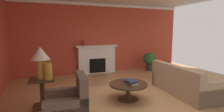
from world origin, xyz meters
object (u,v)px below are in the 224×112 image
fireplace (97,60)px  coffee_table (128,88)px  sofa (183,84)px  potted_plant (149,60)px  side_table (42,91)px  vase_mantel_left (84,43)px  table_lamp (40,56)px  vase_on_side_table (48,71)px  armchair_near_window (68,107)px

fireplace → coffee_table: 3.21m
sofa → potted_plant: (0.79, 2.96, 0.19)m
side_table → vase_mantel_left: vase_mantel_left is taller
potted_plant → side_table: bearing=-151.6°
sofa → table_lamp: table_lamp is taller
side_table → vase_mantel_left: size_ratio=2.75×
vase_mantel_left → vase_on_side_table: bearing=-116.7°
sofa → side_table: (-3.78, 0.49, 0.10)m
armchair_near_window → potted_plant: armchair_near_window is taller
fireplace → coffee_table: size_ratio=1.80×
sofa → side_table: size_ratio=3.09×
fireplace → vase_on_side_table: 3.60m
armchair_near_window → vase_mantel_left: vase_mantel_left is taller
vase_on_side_table → vase_mantel_left: bearing=63.3°
coffee_table → table_lamp: size_ratio=1.33×
table_lamp → vase_mantel_left: (1.62, 2.80, 0.11)m
vase_mantel_left → potted_plant: size_ratio=0.31×
fireplace → vase_on_side_table: bearing=-124.2°
sofa → vase_on_side_table: bearing=174.2°
vase_mantel_left → potted_plant: bearing=-6.4°
coffee_table → vase_mantel_left: size_ratio=3.93×
potted_plant → armchair_near_window: bearing=-140.3°
fireplace → vase_on_side_table: fireplace is taller
sofa → potted_plant: sofa is taller
table_lamp → vase_mantel_left: 3.24m
side_table → potted_plant: bearing=28.4°
vase_mantel_left → vase_on_side_table: size_ratio=0.66×
vase_on_side_table → sofa: bearing=-5.8°
sofa → armchair_near_window: size_ratio=2.28×
sofa → coffee_table: bearing=175.4°
sofa → vase_on_side_table: (-3.63, 0.37, 0.59)m
fireplace → table_lamp: bearing=-127.3°
coffee_table → side_table: 2.12m
fireplace → table_lamp: size_ratio=2.40×
table_lamp → sofa: bearing=-7.3°
table_lamp → potted_plant: (4.57, 2.47, -0.73)m
coffee_table → armchair_near_window: bearing=-160.2°
fireplace → potted_plant: bearing=-8.9°
sofa → table_lamp: 3.92m
vase_mantel_left → potted_plant: vase_mantel_left is taller
fireplace → table_lamp: table_lamp is taller
armchair_near_window → vase_mantel_left: bearing=73.1°
potted_plant → fireplace: bearing=171.1°
vase_on_side_table → armchair_near_window: bearing=-67.6°
sofa → vase_on_side_table: 3.70m
armchair_near_window → side_table: armchair_near_window is taller
armchair_near_window → vase_mantel_left: size_ratio=3.73×
armchair_near_window → vase_mantel_left: (1.14, 3.73, 1.03)m
sofa → coffee_table: (-1.69, 0.14, 0.04)m
sofa → vase_mantel_left: vase_mantel_left is taller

